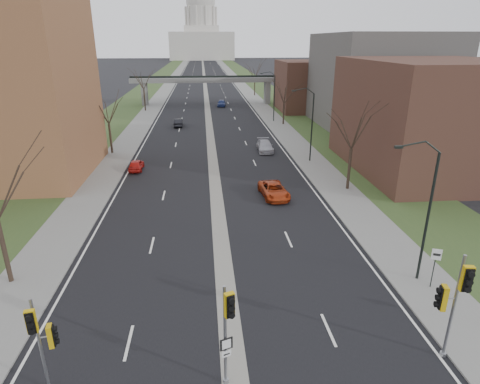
{
  "coord_description": "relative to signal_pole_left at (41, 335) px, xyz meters",
  "views": [
    {
      "loc": [
        -1.03,
        -14.13,
        13.83
      ],
      "look_at": [
        1.35,
        11.6,
        4.06
      ],
      "focal_mm": 30.0,
      "sensor_mm": 36.0,
      "label": 1
    }
  ],
  "objects": [
    {
      "name": "tree_right_b",
      "position": [
        20.65,
        55.72,
        2.82
      ],
      "size": [
        6.3,
        6.3,
        8.22
      ],
      "color": "#382B21",
      "rests_on": "sidewalk_right"
    },
    {
      "name": "signal_pole_left",
      "position": [
        0.0,
        0.0,
        0.0
      ],
      "size": [
        0.77,
        0.94,
        4.58
      ],
      "rotation": [
        0.0,
        0.0,
        0.19
      ],
      "color": "gray",
      "rests_on": "ground"
    },
    {
      "name": "streetlight_mid",
      "position": [
        18.64,
        32.72,
        3.95
      ],
      "size": [
        2.61,
        0.2,
        8.7
      ],
      "color": "black",
      "rests_on": "sidewalk_right"
    },
    {
      "name": "road_surface",
      "position": [
        7.65,
        150.72,
        -3.0
      ],
      "size": [
        20.0,
        600.0,
        0.01
      ],
      "primitive_type": "cube",
      "color": "black",
      "rests_on": "ground"
    },
    {
      "name": "car_left_near",
      "position": [
        -1.12,
        31.15,
        -2.38
      ],
      "size": [
        1.47,
        3.64,
        1.24
      ],
      "primitive_type": "imported",
      "rotation": [
        0.0,
        0.0,
        3.14
      ],
      "color": "red",
      "rests_on": "ground"
    },
    {
      "name": "commercial_block_near",
      "position": [
        31.65,
        28.72,
        3.0
      ],
      "size": [
        16.0,
        20.0,
        12.0
      ],
      "primitive_type": "cube",
      "color": "#4D3024",
      "rests_on": "ground"
    },
    {
      "name": "signal_pole_median",
      "position": [
        7.33,
        -0.39,
        0.4
      ],
      "size": [
        0.68,
        0.82,
        4.88
      ],
      "rotation": [
        0.0,
        0.0,
        0.35
      ],
      "color": "gray",
      "rests_on": "ground"
    },
    {
      "name": "sidewalk_right",
      "position": [
        19.65,
        150.72,
        -2.94
      ],
      "size": [
        4.0,
        600.0,
        0.12
      ],
      "primitive_type": "cube",
      "color": "gray",
      "rests_on": "ground"
    },
    {
      "name": "tree_right_a",
      "position": [
        20.65,
        22.72,
        3.63
      ],
      "size": [
        7.2,
        7.2,
        9.4
      ],
      "color": "#382B21",
      "rests_on": "sidewalk_right"
    },
    {
      "name": "car_right_near",
      "position": [
        13.04,
        21.41,
        -2.33
      ],
      "size": [
        2.67,
        5.01,
        1.34
      ],
      "primitive_type": "imported",
      "rotation": [
        0.0,
        0.0,
        0.09
      ],
      "color": "#A93412",
      "rests_on": "ground"
    },
    {
      "name": "ground",
      "position": [
        7.65,
        0.72,
        -3.0
      ],
      "size": [
        700.0,
        700.0,
        0.0
      ],
      "primitive_type": "plane",
      "color": "black",
      "rests_on": "ground"
    },
    {
      "name": "car_left_far",
      "position": [
        2.36,
        55.81,
        -2.33
      ],
      "size": [
        1.48,
        4.07,
        1.33
      ],
      "primitive_type": "imported",
      "rotation": [
        0.0,
        0.0,
        3.16
      ],
      "color": "black",
      "rests_on": "ground"
    },
    {
      "name": "streetlight_far",
      "position": [
        18.64,
        58.72,
        3.95
      ],
      "size": [
        2.61,
        0.2,
        8.7
      ],
      "color": "black",
      "rests_on": "sidewalk_right"
    },
    {
      "name": "car_right_mid",
      "position": [
        14.72,
        38.12,
        -2.3
      ],
      "size": [
        2.09,
        4.87,
        1.4
      ],
      "primitive_type": "imported",
      "rotation": [
        0.0,
        0.0,
        -0.03
      ],
      "color": "#A2A1A9",
      "rests_on": "ground"
    },
    {
      "name": "grass_verge_left",
      "position": [
        -10.35,
        150.72,
        -2.95
      ],
      "size": [
        8.0,
        600.0,
        0.1
      ],
      "primitive_type": "cube",
      "color": "#2B441F",
      "rests_on": "ground"
    },
    {
      "name": "tree_left_b",
      "position": [
        -5.35,
        38.72,
        3.23
      ],
      "size": [
        6.75,
        6.75,
        8.81
      ],
      "color": "#382B21",
      "rests_on": "sidewalk_left"
    },
    {
      "name": "commercial_block_mid",
      "position": [
        35.65,
        52.72,
        4.5
      ],
      "size": [
        18.0,
        22.0,
        15.0
      ],
      "primitive_type": "cube",
      "color": "#56524E",
      "rests_on": "ground"
    },
    {
      "name": "grass_verge_right",
      "position": [
        25.65,
        150.72,
        -2.95
      ],
      "size": [
        8.0,
        600.0,
        0.1
      ],
      "primitive_type": "cube",
      "color": "#2B441F",
      "rests_on": "ground"
    },
    {
      "name": "tree_left_c",
      "position": [
        -5.35,
        72.72,
        4.04
      ],
      "size": [
        7.65,
        7.65,
        9.99
      ],
      "color": "#382B21",
      "rests_on": "sidewalk_left"
    },
    {
      "name": "car_right_far",
      "position": [
        10.86,
        77.54,
        -2.27
      ],
      "size": [
        2.17,
        4.46,
        1.47
      ],
      "primitive_type": "imported",
      "rotation": [
        0.0,
        0.0,
        -0.1
      ],
      "color": "navy",
      "rests_on": "ground"
    },
    {
      "name": "commercial_block_far",
      "position": [
        29.65,
        70.72,
        2.0
      ],
      "size": [
        14.0,
        14.0,
        10.0
      ],
      "primitive_type": "cube",
      "color": "#4D3024",
      "rests_on": "ground"
    },
    {
      "name": "median_strip",
      "position": [
        7.65,
        150.72,
        -3.0
      ],
      "size": [
        1.2,
        600.0,
        0.02
      ],
      "primitive_type": "cube",
      "color": "gray",
      "rests_on": "ground"
    },
    {
      "name": "sidewalk_left",
      "position": [
        -4.35,
        150.72,
        -2.94
      ],
      "size": [
        4.0,
        600.0,
        0.12
      ],
      "primitive_type": "cube",
      "color": "gray",
      "rests_on": "ground"
    },
    {
      "name": "capitol",
      "position": [
        7.65,
        320.72,
        15.6
      ],
      "size": [
        48.0,
        42.0,
        55.75
      ],
      "color": "silver",
      "rests_on": "ground"
    },
    {
      "name": "speed_limit_sign",
      "position": [
        19.77,
        5.77,
        -1.14
      ],
      "size": [
        0.51,
        0.24,
        2.53
      ],
      "rotation": [
        0.0,
        0.0,
        -0.4
      ],
      "color": "black",
      "rests_on": "sidewalk_right"
    },
    {
      "name": "tree_right_c",
      "position": [
        20.65,
        95.72,
        4.04
      ],
      "size": [
        7.65,
        7.65,
        9.99
      ],
      "color": "#382B21",
      "rests_on": "sidewalk_right"
    },
    {
      "name": "pedestrian_bridge",
      "position": [
        7.65,
        80.72,
        1.84
      ],
      "size": [
        34.0,
        3.0,
        6.45
      ],
      "color": "slate",
      "rests_on": "ground"
    },
    {
      "name": "signal_pole_right",
      "position": [
        17.22,
        0.32,
        0.52
      ],
      "size": [
        0.91,
        1.09,
        5.38
      ],
      "rotation": [
        0.0,
        0.0,
        -0.18
      ],
      "color": "gray",
      "rests_on": "ground"
    },
    {
      "name": "streetlight_near",
      "position": [
        18.64,
        6.72,
        3.95
      ],
      "size": [
        2.61,
        0.2,
        8.7
      ],
      "color": "black",
      "rests_on": "sidewalk_right"
    }
  ]
}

